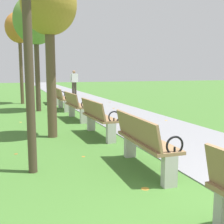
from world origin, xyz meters
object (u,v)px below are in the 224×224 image
Objects in this scene: tree_4 at (19,29)px; tree_3 at (36,21)px; park_bench_5 at (62,98)px; park_bench_4 at (76,105)px; park_bench_6 at (54,94)px; pedestrian_walking at (74,81)px; tree_2 at (49,8)px; park_bench_3 at (98,117)px; park_bench_2 at (144,141)px.

tree_3 is at bearing -80.30° from tree_4.
park_bench_5 is at bearing -63.51° from tree_4.
tree_3 is (-0.96, -0.02, 3.02)m from park_bench_5.
tree_4 reaches higher than park_bench_4.
pedestrian_walking is (1.95, 4.33, 0.44)m from park_bench_6.
tree_2 reaches higher than pedestrian_walking.
park_bench_3 is 5.16m from park_bench_5.
pedestrian_walking reaches higher than park_bench_3.
tree_2 is at bearing -115.15° from park_bench_4.
park_bench_6 is 4.77m from pedestrian_walking.
park_bench_3 is (0.00, 2.58, 0.00)m from park_bench_2.
park_bench_2 is 0.42× the size of tree_2.
tree_3 is 1.02× the size of tree_4.
park_bench_2 is 11.21m from tree_4.
park_bench_3 is at bearing -90.00° from park_bench_6.
park_bench_5 is (-0.00, 2.58, 0.00)m from park_bench_4.
park_bench_2 is 2.58m from park_bench_3.
park_bench_5 is 0.99× the size of pedestrian_walking.
park_bench_3 and park_bench_4 have the same top height.
park_bench_3 is 0.36× the size of tree_3.
park_bench_5 is 2.48m from park_bench_6.
park_bench_3 is 1.01× the size of park_bench_5.
tree_4 is (-1.46, 10.67, 3.10)m from park_bench_2.
tree_3 is 7.85m from pedestrian_walking.
park_bench_2 and park_bench_4 have the same top height.
park_bench_4 is at bearing 90.00° from park_bench_3.
tree_2 reaches higher than park_bench_3.
tree_2 is (-1.07, -7.33, 2.54)m from park_bench_6.
tree_3 reaches higher than park_bench_5.
pedestrian_walking reaches higher than park_bench_4.
park_bench_4 is at bearing 64.85° from tree_2.
park_bench_4 is at bearing 90.00° from park_bench_2.
park_bench_5 is 5.58m from tree_2.
tree_4 is at bearing 162.61° from park_bench_6.
park_bench_3 is 6.04m from tree_3.
park_bench_6 is 0.36× the size of tree_3.
tree_3 is at bearing -179.09° from park_bench_5.
tree_3 is at bearing 97.07° from park_bench_2.
pedestrian_walking is at bearing 74.03° from park_bench_5.
park_bench_6 is at bearing 90.00° from park_bench_4.
pedestrian_walking reaches higher than park_bench_2.
park_bench_6 is at bearing 68.97° from tree_3.
park_bench_4 is (0.00, 5.16, 0.00)m from park_bench_2.
park_bench_6 is 7.83m from tree_2.
park_bench_3 is at bearing -79.44° from tree_3.
tree_4 is at bearing 116.49° from park_bench_5.
park_bench_3 is 1.00× the size of pedestrian_walking.
park_bench_3 is 0.42× the size of tree_2.
park_bench_6 is 0.99× the size of pedestrian_walking.
tree_2 is at bearing 110.29° from park_bench_2.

